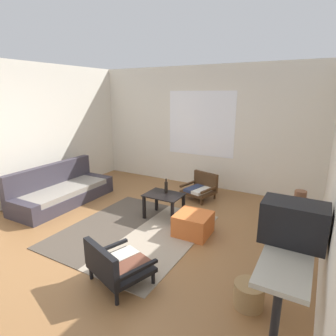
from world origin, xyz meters
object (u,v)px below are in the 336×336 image
at_px(armchair_by_window, 201,187).
at_px(wicker_basket, 249,295).
at_px(coffee_table, 164,199).
at_px(clay_vase, 299,208).
at_px(ottoman_orange, 193,224).
at_px(armchair_striped_foreground, 116,264).
at_px(couch, 61,192).
at_px(crt_television, 293,222).
at_px(glass_bottle, 166,187).
at_px(console_shelf, 291,245).

height_order(armchair_by_window, wicker_basket, armchair_by_window).
distance_m(coffee_table, clay_vase, 2.39).
height_order(armchair_by_window, ottoman_orange, armchair_by_window).
xyz_separation_m(armchair_by_window, armchair_striped_foreground, (0.23, -2.97, 0.03)).
bearing_deg(ottoman_orange, couch, -177.84).
xyz_separation_m(armchair_by_window, crt_television, (1.94, -2.63, 0.81)).
height_order(armchair_by_window, clay_vase, clay_vase).
bearing_deg(coffee_table, glass_bottle, 98.88).
relative_size(crt_television, clay_vase, 1.77).
xyz_separation_m(ottoman_orange, console_shelf, (1.44, -1.03, 0.59)).
bearing_deg(console_shelf, ottoman_orange, 144.43).
bearing_deg(armchair_striped_foreground, clay_vase, 27.15).
relative_size(armchair_by_window, glass_bottle, 2.80).
height_order(coffee_table, crt_television, crt_television).
bearing_deg(glass_bottle, couch, -166.93).
distance_m(armchair_by_window, wicker_basket, 3.03).
distance_m(couch, console_shelf, 4.39).
bearing_deg(wicker_basket, glass_bottle, 141.01).
distance_m(couch, crt_television, 4.46).
xyz_separation_m(coffee_table, armchair_striped_foreground, (0.41, -1.77, -0.09)).
bearing_deg(wicker_basket, coffee_table, 142.84).
bearing_deg(wicker_basket, armchair_by_window, 122.29).
bearing_deg(glass_bottle, wicker_basket, -38.99).
bearing_deg(couch, armchair_by_window, 34.41).
relative_size(armchair_striped_foreground, crt_television, 1.50).
bearing_deg(armchair_by_window, couch, -145.59).
relative_size(couch, crt_television, 3.84).
bearing_deg(armchair_by_window, glass_bottle, -100.20).
bearing_deg(armchair_striped_foreground, glass_bottle, 102.76).
height_order(console_shelf, crt_television, crt_television).
distance_m(glass_bottle, wicker_basket, 2.37).
bearing_deg(armchair_striped_foreground, coffee_table, 102.99).
bearing_deg(clay_vase, couch, 173.25).
xyz_separation_m(clay_vase, wicker_basket, (-0.33, -0.48, -0.85)).
relative_size(coffee_table, ottoman_orange, 1.23).
distance_m(console_shelf, crt_television, 0.31).
height_order(couch, wicker_basket, couch).
bearing_deg(ottoman_orange, armchair_by_window, 108.84).
bearing_deg(armchair_striped_foreground, wicker_basket, 16.30).
bearing_deg(crt_television, clay_vase, 89.67).
relative_size(armchair_striped_foreground, console_shelf, 0.47).
relative_size(armchair_by_window, crt_television, 1.32).
bearing_deg(console_shelf, armchair_by_window, 127.82).
bearing_deg(crt_television, ottoman_orange, 141.29).
xyz_separation_m(ottoman_orange, wicker_basket, (1.12, -1.08, -0.04)).
relative_size(ottoman_orange, crt_television, 0.98).
xyz_separation_m(ottoman_orange, crt_television, (1.44, -1.15, 0.87)).
relative_size(coffee_table, wicker_basket, 2.06).
xyz_separation_m(couch, armchair_striped_foreground, (2.54, -1.39, 0.03)).
relative_size(armchair_by_window, console_shelf, 0.41).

